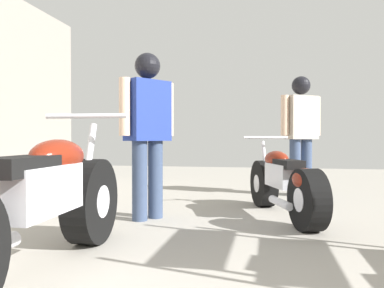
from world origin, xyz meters
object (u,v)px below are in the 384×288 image
(motorcycle_black_naked, at_px, (284,183))
(mechanic_with_helmet, at_px, (301,124))
(motorcycle_maroon_cruiser, at_px, (34,207))
(mechanic_in_blue, at_px, (148,120))

(motorcycle_black_naked, xyz_separation_m, mechanic_with_helmet, (0.31, 1.72, 0.70))
(motorcycle_maroon_cruiser, bearing_deg, motorcycle_black_naked, 54.67)
(motorcycle_black_naked, bearing_deg, mechanic_in_blue, -165.79)
(motorcycle_black_naked, height_order, mechanic_with_helmet, mechanic_with_helmet)
(mechanic_in_blue, distance_m, mechanic_with_helmet, 2.70)
(motorcycle_maroon_cruiser, bearing_deg, mechanic_with_helmet, 64.51)
(motorcycle_maroon_cruiser, bearing_deg, mechanic_in_blue, 85.94)
(motorcycle_black_naked, distance_m, mechanic_with_helmet, 1.88)
(motorcycle_maroon_cruiser, distance_m, mechanic_with_helmet, 4.36)
(motorcycle_black_naked, bearing_deg, motorcycle_maroon_cruiser, -125.33)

